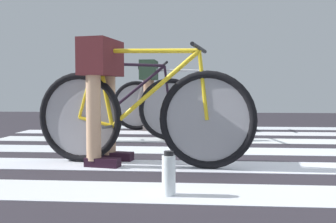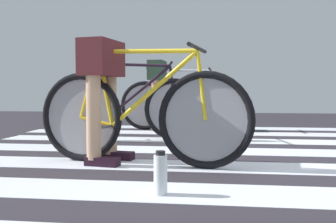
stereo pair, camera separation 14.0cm
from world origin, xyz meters
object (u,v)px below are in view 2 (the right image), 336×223
water_bottle (160,174)px  bicycle_3_of_3 (178,104)px  cyclist_3_of_3 (157,85)px  bicycle_1_of_3 (139,115)px  cyclist_1_of_3 (103,84)px  bicycle_2_of_3 (131,107)px

water_bottle → bicycle_3_of_3: bearing=94.0°
water_bottle → cyclist_3_of_3: bearing=99.1°
bicycle_1_of_3 → water_bottle: (0.28, -0.82, -0.27)m
cyclist_1_of_3 → bicycle_3_of_3: cyclist_1_of_3 is taller
bicycle_2_of_3 → cyclist_3_of_3: (0.12, 1.22, 0.27)m
cyclist_1_of_3 → bicycle_3_of_3: 2.60m
cyclist_1_of_3 → bicycle_2_of_3: 1.38m
bicycle_2_of_3 → water_bottle: bearing=-83.6°
cyclist_1_of_3 → water_bottle: cyclist_1_of_3 is taller
bicycle_3_of_3 → water_bottle: bearing=-84.2°
bicycle_2_of_3 → water_bottle: bicycle_2_of_3 is taller
cyclist_1_of_3 → water_bottle: (0.59, -0.88, -0.51)m
bicycle_1_of_3 → bicycle_3_of_3: size_ratio=0.99×
bicycle_2_of_3 → cyclist_3_of_3: size_ratio=1.70×
bicycle_1_of_3 → cyclist_1_of_3: 0.39m
cyclist_1_of_3 → bicycle_2_of_3: bearing=103.9°
bicycle_1_of_3 → cyclist_3_of_3: size_ratio=1.70×
bicycle_1_of_3 → bicycle_3_of_3: 2.62m
cyclist_1_of_3 → water_bottle: bearing=-45.8°
bicycle_2_of_3 → cyclist_3_of_3: bearing=73.9°
bicycle_1_of_3 → cyclist_3_of_3: 2.66m
bicycle_1_of_3 → water_bottle: bicycle_1_of_3 is taller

